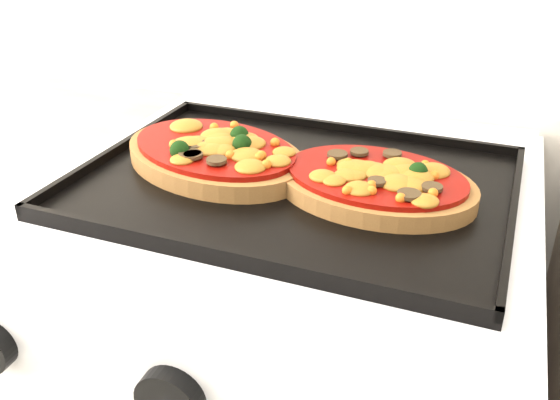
% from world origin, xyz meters
% --- Properties ---
extents(control_panel, '(0.60, 0.02, 0.09)m').
position_xyz_m(control_panel, '(-0.05, 1.39, 0.85)').
color(control_panel, silver).
rests_on(control_panel, stove).
extents(knob_center, '(0.06, 0.02, 0.06)m').
position_xyz_m(knob_center, '(-0.04, 1.37, 0.85)').
color(knob_center, black).
rests_on(knob_center, control_panel).
extents(baking_tray, '(0.52, 0.39, 0.02)m').
position_xyz_m(baking_tray, '(-0.04, 1.68, 0.92)').
color(baking_tray, black).
rests_on(baking_tray, stove).
extents(pizza_left, '(0.30, 0.25, 0.04)m').
position_xyz_m(pizza_left, '(-0.15, 1.69, 0.94)').
color(pizza_left, olive).
rests_on(pizza_left, baking_tray).
extents(pizza_right, '(0.26, 0.20, 0.04)m').
position_xyz_m(pizza_right, '(0.06, 1.68, 0.94)').
color(pizza_right, olive).
rests_on(pizza_right, baking_tray).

